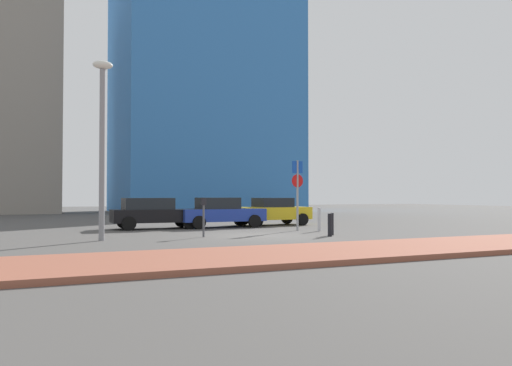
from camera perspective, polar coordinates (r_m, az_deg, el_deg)
ground_plane at (r=20.59m, az=0.51°, el=-5.83°), size 120.00×120.00×0.00m
sidewalk_brick at (r=14.73m, az=12.04°, el=-7.29°), size 40.00×3.93×0.14m
parked_car_black at (r=25.21m, az=-11.20°, el=-3.22°), size 4.25×2.03×1.48m
parked_car_blue at (r=25.91m, az=-4.02°, el=-3.24°), size 4.27×2.06×1.49m
parked_car_yellow at (r=27.89m, az=1.86°, el=-3.11°), size 3.94×1.97×1.47m
parking_sign_post at (r=23.63m, az=4.60°, el=-0.37°), size 0.60×0.10×3.19m
parking_meter at (r=19.93m, az=-5.81°, el=-3.18°), size 0.18×0.14×1.51m
street_lamp at (r=19.12m, az=-16.61°, el=5.28°), size 0.70×0.36×6.38m
traffic_bollard_near at (r=21.05m, az=8.40°, el=-4.50°), size 0.13×0.13×0.89m
traffic_bollard_mid at (r=23.27m, az=6.99°, el=-4.02°), size 0.14×0.14×1.05m
traffic_bollard_far at (r=20.36m, az=8.16°, el=-4.61°), size 0.17×0.17×0.89m
building_colorful_midrise at (r=53.59m, az=-5.80°, el=9.30°), size 17.18×12.71×23.09m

